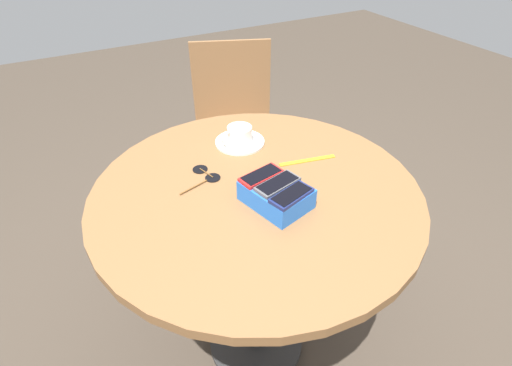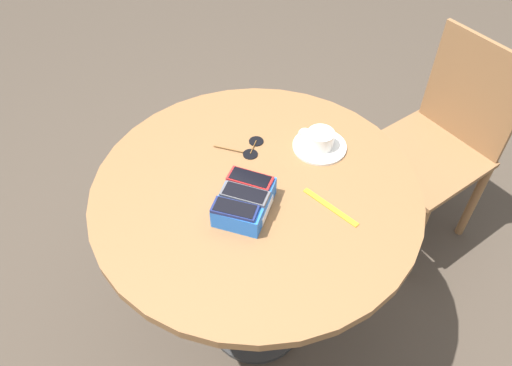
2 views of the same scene
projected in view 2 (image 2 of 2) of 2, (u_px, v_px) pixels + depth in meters
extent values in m
plane|color=#42382D|center=(256.00, 320.00, 2.00)|extent=(8.00, 8.00, 0.00)
cylinder|color=#2D2D2D|center=(256.00, 319.00, 1.99)|extent=(0.37, 0.37, 0.02)
cylinder|color=#2D2D2D|center=(256.00, 266.00, 1.71)|extent=(0.07, 0.07, 0.73)
cylinder|color=brown|center=(256.00, 191.00, 1.44)|extent=(0.95, 0.95, 0.03)
cube|color=blue|center=(244.00, 202.00, 1.35)|extent=(0.20, 0.17, 0.06)
cube|color=white|center=(268.00, 210.00, 1.34)|extent=(0.09, 0.03, 0.03)
cube|color=navy|center=(235.00, 209.00, 1.29)|extent=(0.08, 0.13, 0.01)
cube|color=black|center=(235.00, 208.00, 1.28)|extent=(0.07, 0.12, 0.00)
cube|color=#515156|center=(245.00, 194.00, 1.32)|extent=(0.08, 0.14, 0.01)
cube|color=black|center=(245.00, 193.00, 1.32)|extent=(0.07, 0.12, 0.00)
cube|color=red|center=(250.00, 179.00, 1.36)|extent=(0.08, 0.13, 0.01)
cube|color=black|center=(250.00, 177.00, 1.36)|extent=(0.07, 0.12, 0.00)
cylinder|color=silver|center=(320.00, 146.00, 1.54)|extent=(0.17, 0.17, 0.01)
cylinder|color=silver|center=(320.00, 139.00, 1.51)|extent=(0.08, 0.08, 0.05)
cylinder|color=tan|center=(321.00, 134.00, 1.50)|extent=(0.07, 0.07, 0.00)
torus|color=silver|center=(307.00, 135.00, 1.53)|extent=(0.02, 0.05, 0.05)
cube|color=orange|center=(330.00, 207.00, 1.37)|extent=(0.05, 0.18, 0.00)
cylinder|color=black|center=(256.00, 141.00, 1.56)|extent=(0.05, 0.05, 0.00)
cylinder|color=black|center=(250.00, 154.00, 1.52)|extent=(0.05, 0.05, 0.00)
cylinder|color=brown|center=(253.00, 147.00, 1.53)|extent=(0.06, 0.02, 0.00)
cylinder|color=brown|center=(228.00, 149.00, 1.53)|extent=(0.03, 0.09, 0.00)
cube|color=brown|center=(423.00, 157.00, 2.01)|extent=(0.54, 0.54, 0.02)
cube|color=brown|center=(473.00, 93.00, 1.92)|extent=(0.16, 0.37, 0.44)
cylinder|color=brown|center=(350.00, 187.00, 2.20)|extent=(0.04, 0.04, 0.43)
cylinder|color=brown|center=(414.00, 242.00, 1.99)|extent=(0.04, 0.04, 0.43)
cylinder|color=brown|center=(408.00, 153.00, 2.35)|extent=(0.04, 0.04, 0.43)
cylinder|color=brown|center=(473.00, 201.00, 2.14)|extent=(0.04, 0.04, 0.43)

